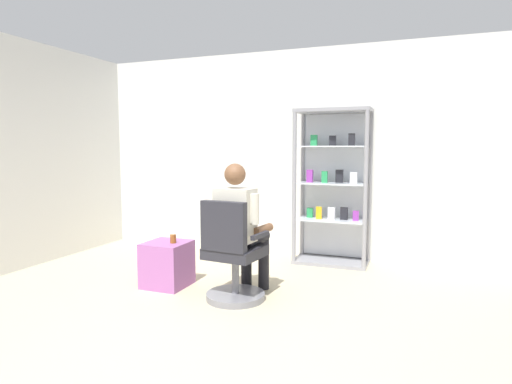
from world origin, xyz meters
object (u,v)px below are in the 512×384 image
Objects in this scene: office_chair at (232,260)px; tea_glass at (173,239)px; seated_shopkeeper at (241,223)px; storage_crate at (167,264)px; display_cabinet_main at (333,186)px.

office_chair is 10.91× the size of tea_glass.
seated_shopkeeper is at bearing 83.83° from office_chair.
seated_shopkeeper is 0.97m from storage_crate.
storage_crate is (-0.84, 0.01, -0.48)m from seated_shopkeeper.
office_chair is 0.74× the size of seated_shopkeeper.
storage_crate is (-0.82, 0.17, -0.16)m from office_chair.
storage_crate is at bearing -132.12° from display_cabinet_main.
tea_glass is (-0.74, 0.16, 0.11)m from office_chair.
office_chair is (-0.59, -1.73, -0.57)m from display_cabinet_main.
display_cabinet_main is 2.23m from storage_crate.
tea_glass is (-0.76, -0.00, -0.21)m from seated_shopkeeper.
seated_shopkeeper reaches higher than tea_glass.
tea_glass is at bearing -6.59° from storage_crate.
office_chair is 0.36m from seated_shopkeeper.
seated_shopkeeper is at bearing -110.04° from display_cabinet_main.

